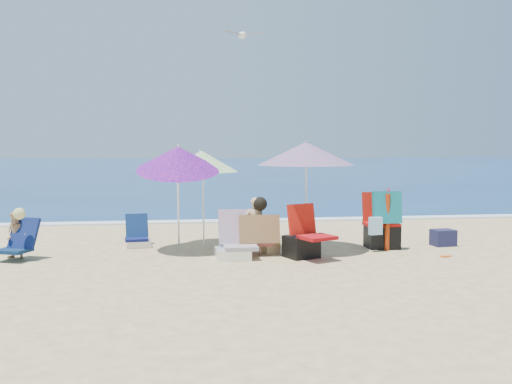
{
  "coord_description": "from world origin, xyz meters",
  "views": [
    {
      "loc": [
        -1.66,
        -9.16,
        1.94
      ],
      "look_at": [
        -0.3,
        1.0,
        1.1
      ],
      "focal_mm": 39.2,
      "sensor_mm": 36.0,
      "label": 1
    }
  ],
  "objects": [
    {
      "name": "bag_tan",
      "position": [
        -0.07,
        0.72,
        0.12
      ],
      "size": [
        0.35,
        0.31,
        0.25
      ],
      "color": "tan",
      "rests_on": "ground"
    },
    {
      "name": "furled_umbrella",
      "position": [
        2.14,
        0.74,
        0.65
      ],
      "size": [
        0.16,
        0.19,
        1.17
      ],
      "color": "#A32E0B",
      "rests_on": "ground"
    },
    {
      "name": "ground",
      "position": [
        0.0,
        0.0,
        0.0
      ],
      "size": [
        120.0,
        120.0,
        0.0
      ],
      "color": "#D8BC84",
      "rests_on": "ground"
    },
    {
      "name": "umbrella_striped",
      "position": [
        -1.27,
        1.64,
        1.65
      ],
      "size": [
        1.52,
        1.52,
        1.89
      ],
      "color": "white",
      "rests_on": "ground"
    },
    {
      "name": "orange_item",
      "position": [
        2.93,
        -0.01,
        0.01
      ],
      "size": [
        0.2,
        0.14,
        0.03
      ],
      "color": "orange",
      "rests_on": "ground"
    },
    {
      "name": "seagull",
      "position": [
        -0.44,
        1.97,
        4.12
      ],
      "size": [
        0.76,
        0.4,
        0.13
      ],
      "color": "white"
    },
    {
      "name": "person_left",
      "position": [
        -4.47,
        0.79,
        0.42
      ],
      "size": [
        0.74,
        0.7,
        0.92
      ],
      "color": "tan",
      "rests_on": "ground"
    },
    {
      "name": "bag_black_b",
      "position": [
        0.36,
        0.5,
        0.1
      ],
      "size": [
        0.32,
        0.27,
        0.21
      ],
      "color": "black",
      "rests_on": "ground"
    },
    {
      "name": "camp_chair_left",
      "position": [
        0.43,
        0.26,
        0.28
      ],
      "size": [
        0.87,
        0.96,
        0.94
      ],
      "color": "#A20B10",
      "rests_on": "ground"
    },
    {
      "name": "umbrella_blue",
      "position": [
        -1.72,
        1.12,
        1.72
      ],
      "size": [
        1.55,
        1.61,
        2.1
      ],
      "color": "white",
      "rests_on": "ground"
    },
    {
      "name": "chair_navy",
      "position": [
        -2.51,
        1.78,
        0.16
      ],
      "size": [
        0.53,
        0.61,
        0.62
      ],
      "color": "#0D154B",
      "rests_on": "ground"
    },
    {
      "name": "bag_navy_b",
      "position": [
        3.4,
        1.06,
        0.16
      ],
      "size": [
        0.46,
        0.36,
        0.32
      ],
      "color": "#1B1C3D",
      "rests_on": "ground"
    },
    {
      "name": "camp_chair_right",
      "position": [
        2.12,
        0.98,
        0.4
      ],
      "size": [
        0.7,
        0.82,
        1.11
      ],
      "color": "red",
      "rests_on": "ground"
    },
    {
      "name": "umbrella_turquoise",
      "position": [
        0.61,
        0.9,
        1.81
      ],
      "size": [
        1.93,
        1.93,
        2.05
      ],
      "color": "silver",
      "rests_on": "ground"
    },
    {
      "name": "foam",
      "position": [
        0.0,
        5.1,
        0.02
      ],
      "size": [
        120.0,
        0.5,
        0.04
      ],
      "color": "white",
      "rests_on": "ground"
    },
    {
      "name": "person_center",
      "position": [
        -0.34,
        0.63,
        0.51
      ],
      "size": [
        0.72,
        0.61,
        1.04
      ],
      "color": "tan",
      "rests_on": "ground"
    },
    {
      "name": "chair_rainbow",
      "position": [
        -0.75,
        0.41,
        0.22
      ],
      "size": [
        0.72,
        0.74,
        0.82
      ],
      "color": "#EA8052",
      "rests_on": "ground"
    },
    {
      "name": "sea",
      "position": [
        0.0,
        45.0,
        -0.05
      ],
      "size": [
        120.0,
        80.0,
        0.12
      ],
      "color": "navy",
      "rests_on": "ground"
    }
  ]
}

